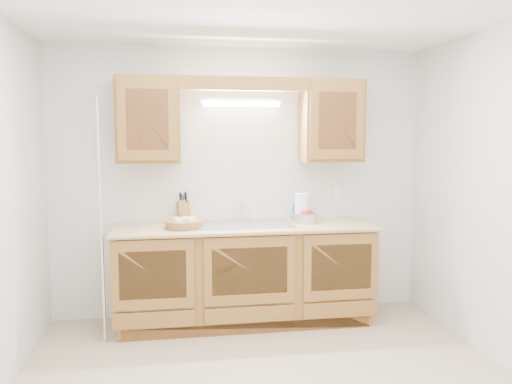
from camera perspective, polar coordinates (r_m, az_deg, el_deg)
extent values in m
plane|color=white|center=(3.32, 1.62, 20.65)|extent=(3.50, 3.50, 0.00)
cube|color=silver|center=(4.72, -1.80, 1.07)|extent=(3.50, 0.02, 2.50)
cube|color=silver|center=(1.81, 10.37, -7.27)|extent=(3.50, 0.02, 2.50)
cube|color=olive|center=(4.57, -1.28, -9.43)|extent=(2.20, 0.60, 0.86)
cube|color=tan|center=(4.46, -1.27, -4.02)|extent=(2.30, 0.63, 0.04)
cube|color=olive|center=(4.51, -12.18, 8.02)|extent=(0.55, 0.33, 0.75)
cube|color=olive|center=(4.72, 8.59, 8.00)|extent=(0.55, 0.33, 0.75)
cube|color=olive|center=(4.42, -1.32, 12.29)|extent=(2.20, 0.05, 0.12)
cylinder|color=white|center=(4.61, -1.67, 10.04)|extent=(0.70, 0.05, 0.05)
cube|color=white|center=(4.64, -1.72, 10.38)|extent=(0.76, 0.06, 0.05)
cube|color=#9E9EA3|center=(4.47, -1.30, -3.69)|extent=(0.84, 0.46, 0.01)
cube|color=#9E9EA3|center=(4.47, -3.98, -4.80)|extent=(0.39, 0.40, 0.16)
cube|color=#9E9EA3|center=(4.52, 1.35, -4.65)|extent=(0.39, 0.40, 0.16)
cylinder|color=silver|center=(4.67, -1.63, -3.07)|extent=(0.06, 0.06, 0.04)
cylinder|color=silver|center=(4.65, -1.64, -2.10)|extent=(0.02, 0.02, 0.16)
cylinder|color=silver|center=(4.59, -1.56, -1.07)|extent=(0.02, 0.12, 0.02)
cylinder|color=white|center=(4.68, -0.18, -2.55)|extent=(0.03, 0.03, 0.12)
cylinder|color=silver|center=(4.20, -17.28, -3.28)|extent=(0.03, 0.03, 2.00)
cube|color=white|center=(4.93, 9.24, 0.05)|extent=(0.08, 0.01, 0.12)
cylinder|color=olive|center=(4.35, -8.24, -3.61)|extent=(0.35, 0.35, 0.06)
sphere|color=#D8C67F|center=(4.31, -8.94, -3.33)|extent=(0.08, 0.08, 0.08)
sphere|color=#D8C67F|center=(4.30, -7.65, -3.33)|extent=(0.08, 0.08, 0.08)
sphere|color=tan|center=(4.38, -7.22, -3.17)|extent=(0.07, 0.07, 0.07)
sphere|color=red|center=(4.39, -8.48, -3.16)|extent=(0.07, 0.07, 0.07)
sphere|color=#72A53F|center=(4.37, -9.40, -3.24)|extent=(0.07, 0.07, 0.07)
sphere|color=#D8C67F|center=(4.33, -8.24, -3.27)|extent=(0.08, 0.08, 0.08)
sphere|color=red|center=(4.42, -7.92, -3.11)|extent=(0.07, 0.07, 0.07)
cube|color=olive|center=(4.61, -8.30, -2.26)|extent=(0.13, 0.18, 0.22)
cylinder|color=black|center=(4.57, -8.66, -0.86)|extent=(0.02, 0.04, 0.08)
cylinder|color=black|center=(4.57, -8.32, -0.80)|extent=(0.02, 0.04, 0.08)
cylinder|color=black|center=(4.57, -7.99, -0.75)|extent=(0.02, 0.04, 0.08)
cylinder|color=black|center=(4.61, -8.55, -0.65)|extent=(0.02, 0.04, 0.08)
cylinder|color=black|center=(4.61, -8.11, -0.60)|extent=(0.02, 0.04, 0.08)
cylinder|color=black|center=(4.63, -8.67, -0.52)|extent=(0.02, 0.04, 0.08)
cylinder|color=black|center=(4.63, -8.00, -0.46)|extent=(0.02, 0.04, 0.08)
cylinder|color=#D64D0B|center=(4.63, -8.31, -2.25)|extent=(0.07, 0.07, 0.19)
cylinder|color=white|center=(4.62, -8.32, -1.03)|extent=(0.07, 0.07, 0.01)
imported|color=blue|center=(4.74, 4.87, -1.89)|extent=(0.13, 0.13, 0.21)
cube|color=#CC333F|center=(4.80, 4.72, -3.04)|extent=(0.12, 0.08, 0.01)
cube|color=green|center=(4.80, 4.73, -2.93)|extent=(0.12, 0.08, 0.02)
cylinder|color=silver|center=(4.64, 5.23, -3.34)|extent=(0.15, 0.15, 0.01)
cylinder|color=silver|center=(4.62, 5.25, -1.56)|extent=(0.02, 0.02, 0.30)
cylinder|color=white|center=(4.62, 5.24, -1.73)|extent=(0.14, 0.14, 0.25)
sphere|color=silver|center=(4.60, 5.26, 0.30)|extent=(0.02, 0.02, 0.02)
cylinder|color=silver|center=(4.60, 5.67, -2.94)|extent=(0.23, 0.23, 0.09)
sphere|color=red|center=(4.58, 5.36, -2.41)|extent=(0.06, 0.06, 0.06)
sphere|color=red|center=(4.61, 5.93, -2.36)|extent=(0.06, 0.06, 0.06)
sphere|color=red|center=(4.57, 5.76, -2.45)|extent=(0.06, 0.06, 0.06)
sphere|color=red|center=(4.58, 6.15, -2.42)|extent=(0.06, 0.06, 0.06)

